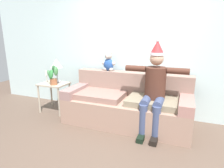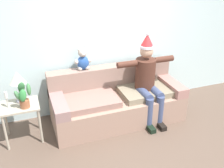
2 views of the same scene
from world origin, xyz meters
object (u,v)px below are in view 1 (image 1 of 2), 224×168
(side_table, at_px, (54,88))
(table_lamp, at_px, (56,64))
(person_seated, at_px, (154,86))
(couch, at_px, (127,104))
(teddy_bear, at_px, (109,62))
(candle_tall, at_px, (46,75))
(potted_plant, at_px, (53,76))

(side_table, height_order, table_lamp, table_lamp)
(person_seated, height_order, table_lamp, person_seated)
(couch, relative_size, table_lamp, 4.51)
(table_lamp, bearing_deg, person_seated, -5.28)
(teddy_bear, bearing_deg, couch, -30.11)
(couch, distance_m, person_seated, 0.68)
(table_lamp, distance_m, candle_tall, 0.30)
(person_seated, xyz_separation_m, table_lamp, (-2.03, 0.19, 0.22))
(couch, distance_m, potted_plant, 1.57)
(couch, height_order, teddy_bear, teddy_bear)
(person_seated, distance_m, candle_tall, 2.22)
(couch, relative_size, candle_tall, 8.68)
(couch, height_order, potted_plant, potted_plant)
(couch, bearing_deg, side_table, -177.35)
(teddy_bear, xyz_separation_m, side_table, (-1.08, -0.36, -0.55))
(teddy_bear, bearing_deg, candle_tall, -163.07)
(person_seated, height_order, potted_plant, person_seated)
(person_seated, distance_m, teddy_bear, 1.12)
(person_seated, bearing_deg, teddy_bear, 155.22)
(person_seated, relative_size, table_lamp, 3.10)
(table_lamp, relative_size, potted_plant, 1.24)
(teddy_bear, distance_m, side_table, 1.26)
(person_seated, distance_m, table_lamp, 2.05)
(person_seated, xyz_separation_m, candle_tall, (-2.22, 0.08, 0.00))
(table_lamp, bearing_deg, candle_tall, -149.39)
(candle_tall, bearing_deg, person_seated, -2.01)
(side_table, bearing_deg, teddy_bear, 18.24)
(potted_plant, xyz_separation_m, candle_tall, (-0.23, 0.08, -0.02))
(teddy_bear, bearing_deg, person_seated, -24.78)
(couch, xyz_separation_m, candle_tall, (-1.72, -0.09, 0.44))
(person_seated, xyz_separation_m, teddy_bear, (-0.98, 0.45, 0.28))
(couch, height_order, person_seated, person_seated)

